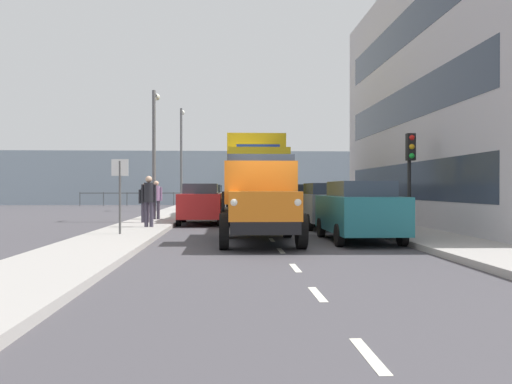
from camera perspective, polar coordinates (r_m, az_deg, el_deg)
name	(u,v)px	position (r m, az deg, el deg)	size (l,w,h in m)	color
ground_plane	(256,221)	(25.47, -0.03, -3.05)	(80.00, 80.00, 0.00)	#423F44
sidewalk_left	(351,219)	(26.09, 9.94, -2.81)	(2.23, 45.03, 0.15)	#9E9993
sidewalk_right	(158,220)	(25.64, -10.18, -2.86)	(2.23, 45.03, 0.15)	#9E9993
road_centreline_markings	(256,221)	(25.05, 0.02, -3.10)	(0.12, 41.05, 0.01)	silver
building_terrace	(496,99)	(24.25, 23.80, 8.93)	(7.76, 18.56, 10.29)	#B7B2B7
sea_horizon	(242,178)	(50.94, -1.47, 1.48)	(80.00, 0.80, 5.00)	#8C9EAD
seawall_railing	(243,195)	(47.33, -1.37, -0.36)	(28.08, 0.08, 1.20)	#4C5156
truck_vintage_orange	(260,201)	(14.88, 0.41, -0.94)	(2.17, 5.64, 2.43)	black
lorry_cargo_yellow	(255,176)	(24.85, -0.15, 1.65)	(2.58, 8.20, 3.87)	gold
car_teal_kerbside_near	(359,210)	(15.88, 10.69, -1.88)	(1.86, 4.46, 1.72)	#1E6670
car_grey_kerbside_1	(325,205)	(21.12, 7.27, -1.32)	(1.79, 4.56, 1.72)	slate
car_navy_kerbside_2	(303,201)	(27.29, 4.95, -0.94)	(1.78, 4.05, 1.72)	navy
car_silver_kerbside_3	(290,199)	(33.21, 3.54, -0.71)	(1.78, 3.94, 1.72)	#B7BABF
car_red_oppositeside_0	(201,203)	(23.36, -5.80, -1.16)	(1.82, 4.25, 1.72)	#B21E1E
car_white_oppositeside_1	(207,200)	(29.64, -5.19, -0.83)	(1.95, 4.43, 1.72)	white
car_black_oppositeside_2	(210,198)	(35.38, -4.82, -0.64)	(1.93, 3.92, 1.72)	black
pedestrian_couple_b	(149,197)	(19.73, -11.16, -0.48)	(0.53, 0.34, 1.82)	#383342
pedestrian_in_dark_coat	(145,199)	(22.34, -11.53, -0.77)	(0.53, 0.34, 1.59)	#383342
pedestrian_strolling	(156,197)	(24.61, -10.41, -0.48)	(0.53, 0.34, 1.71)	#383342
traffic_light_near	(410,160)	(18.85, 15.85, 3.26)	(0.28, 0.41, 3.20)	black
lamp_post_promenade	(154,141)	(25.22, -10.58, 5.22)	(0.32, 1.14, 5.81)	#59595B
lamp_post_far	(181,149)	(36.65, -7.81, 4.44)	(0.32, 1.14, 6.69)	#59595B
street_sign	(120,183)	(16.86, -14.06, 0.92)	(0.50, 0.07, 2.25)	#4C4C4C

